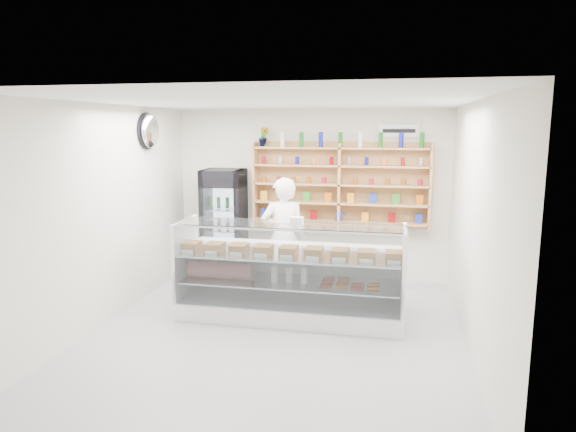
# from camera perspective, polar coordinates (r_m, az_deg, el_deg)

# --- Properties ---
(room) EXTENTS (5.00, 5.00, 5.00)m
(room) POSITION_cam_1_polar(r_m,az_deg,el_deg) (6.09, -1.31, -0.63)
(room) COLOR #9F9FA4
(room) RESTS_ON ground
(display_counter) EXTENTS (2.95, 0.88, 1.29)m
(display_counter) POSITION_cam_1_polar(r_m,az_deg,el_deg) (6.84, 0.23, -8.49)
(display_counter) COLOR white
(display_counter) RESTS_ON floor
(shop_worker) EXTENTS (0.76, 0.62, 1.79)m
(shop_worker) POSITION_cam_1_polar(r_m,az_deg,el_deg) (7.56, -0.53, -2.45)
(shop_worker) COLOR white
(shop_worker) RESTS_ON floor
(drinks_cooler) EXTENTS (0.69, 0.67, 1.83)m
(drinks_cooler) POSITION_cam_1_polar(r_m,az_deg,el_deg) (8.57, -7.10, -0.92)
(drinks_cooler) COLOR black
(drinks_cooler) RESTS_ON floor
(wall_shelving) EXTENTS (2.84, 0.28, 1.33)m
(wall_shelving) POSITION_cam_1_polar(r_m,az_deg,el_deg) (8.27, 5.76, 3.46)
(wall_shelving) COLOR tan
(wall_shelving) RESTS_ON back_wall
(potted_plant) EXTENTS (0.19, 0.16, 0.32)m
(potted_plant) POSITION_cam_1_polar(r_m,az_deg,el_deg) (8.44, -2.72, 8.79)
(potted_plant) COLOR #1E6626
(potted_plant) RESTS_ON wall_shelving
(security_mirror) EXTENTS (0.15, 0.50, 0.50)m
(security_mirror) POSITION_cam_1_polar(r_m,az_deg,el_deg) (7.87, -15.06, 9.10)
(security_mirror) COLOR silver
(security_mirror) RESTS_ON left_wall
(wall_sign) EXTENTS (0.62, 0.03, 0.20)m
(wall_sign) POSITION_cam_1_polar(r_m,az_deg,el_deg) (8.30, 12.23, 9.23)
(wall_sign) COLOR white
(wall_sign) RESTS_ON back_wall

